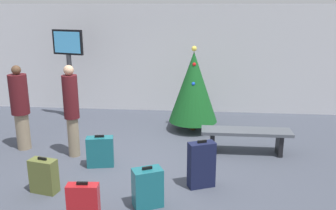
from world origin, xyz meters
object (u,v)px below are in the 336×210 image
at_px(traveller_1, 71,109).
at_px(suitcase_2, 148,188).
at_px(flight_info_kiosk, 69,58).
at_px(suitcase_1, 100,152).
at_px(waiting_bench, 246,135).
at_px(traveller_0, 20,106).
at_px(suitcase_0, 201,165).
at_px(suitcase_4, 83,203).
at_px(holiday_tree, 193,87).
at_px(suitcase_3, 44,176).

distance_m(traveller_1, suitcase_2, 2.46).
distance_m(flight_info_kiosk, suitcase_1, 3.37).
relative_size(waiting_bench, traveller_0, 1.01).
bearing_deg(suitcase_0, suitcase_4, -144.51).
bearing_deg(suitcase_4, suitcase_0, 35.49).
height_order(suitcase_2, suitcase_4, suitcase_2).
xyz_separation_m(holiday_tree, traveller_1, (-2.23, -1.73, -0.08)).
height_order(holiday_tree, suitcase_1, holiday_tree).
height_order(holiday_tree, suitcase_0, holiday_tree).
relative_size(holiday_tree, suitcase_1, 3.30).
distance_m(suitcase_2, suitcase_3, 1.67).
relative_size(traveller_0, suitcase_4, 2.97).
distance_m(holiday_tree, suitcase_3, 3.92).
xyz_separation_m(traveller_1, suitcase_0, (2.44, -1.01, -0.57)).
height_order(suitcase_0, suitcase_1, suitcase_0).
bearing_deg(suitcase_4, traveller_0, 130.21).
bearing_deg(waiting_bench, traveller_0, -177.82).
bearing_deg(suitcase_0, holiday_tree, 94.28).
xyz_separation_m(holiday_tree, suitcase_3, (-2.21, -3.15, -0.75)).
bearing_deg(holiday_tree, waiting_bench, -50.79).
height_order(suitcase_0, suitcase_4, suitcase_0).
relative_size(flight_info_kiosk, suitcase_4, 3.92).
xyz_separation_m(suitcase_2, suitcase_4, (-0.80, -0.45, -0.02)).
xyz_separation_m(holiday_tree, suitcase_1, (-1.60, -2.14, -0.75)).
bearing_deg(suitcase_1, flight_info_kiosk, 118.54).
xyz_separation_m(traveller_0, suitcase_1, (1.77, -0.67, -0.62)).
bearing_deg(suitcase_3, suitcase_2, -8.89).
xyz_separation_m(suitcase_0, suitcase_1, (-1.81, 0.60, -0.10)).
relative_size(traveller_0, suitcase_3, 2.95).
bearing_deg(suitcase_2, suitcase_1, 129.56).
height_order(flight_info_kiosk, suitcase_1, flight_info_kiosk).
xyz_separation_m(flight_info_kiosk, traveller_1, (0.86, -2.33, -0.60)).
height_order(holiday_tree, traveller_1, holiday_tree).
bearing_deg(holiday_tree, suitcase_4, -109.34).
distance_m(waiting_bench, traveller_0, 4.46).
bearing_deg(flight_info_kiosk, holiday_tree, -10.94).
xyz_separation_m(suitcase_2, suitcase_3, (-1.65, 0.26, -0.02)).
distance_m(holiday_tree, traveller_1, 2.82).
distance_m(holiday_tree, flight_info_kiosk, 3.19).
bearing_deg(waiting_bench, holiday_tree, 129.21).
xyz_separation_m(holiday_tree, flight_info_kiosk, (-3.09, 0.60, 0.53)).
bearing_deg(flight_info_kiosk, suitcase_1, -61.46).
xyz_separation_m(suitcase_3, suitcase_4, (0.86, -0.71, -0.00)).
distance_m(traveller_0, suitcase_1, 1.99).
xyz_separation_m(traveller_1, suitcase_1, (0.63, -0.41, -0.67)).
xyz_separation_m(suitcase_0, suitcase_2, (-0.76, -0.66, -0.09)).
bearing_deg(flight_info_kiosk, traveller_1, -69.73).
bearing_deg(suitcase_0, suitcase_1, 161.65).
height_order(suitcase_0, suitcase_2, suitcase_0).
bearing_deg(traveller_1, suitcase_2, -45.05).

